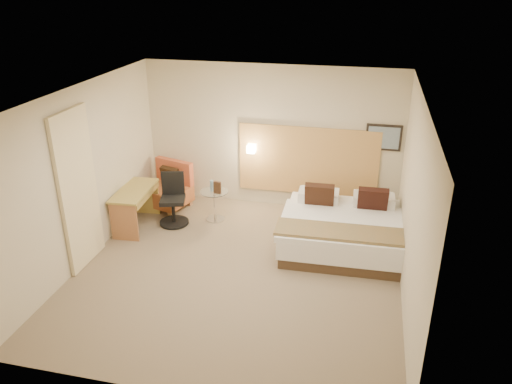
% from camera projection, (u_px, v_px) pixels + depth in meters
% --- Properties ---
extents(floor, '(4.80, 5.00, 0.02)m').
position_uv_depth(floor, '(238.00, 271.00, 7.60)').
color(floor, '#7B6952').
rests_on(floor, ground).
extents(ceiling, '(4.80, 5.00, 0.02)m').
position_uv_depth(ceiling, '(235.00, 94.00, 6.50)').
color(ceiling, silver).
rests_on(ceiling, floor).
extents(wall_back, '(4.80, 0.02, 2.70)m').
position_uv_depth(wall_back, '(271.00, 137.00, 9.29)').
color(wall_back, beige).
rests_on(wall_back, floor).
extents(wall_front, '(4.80, 0.02, 2.70)m').
position_uv_depth(wall_front, '(170.00, 291.00, 4.81)').
color(wall_front, beige).
rests_on(wall_front, floor).
extents(wall_left, '(0.02, 5.00, 2.70)m').
position_uv_depth(wall_left, '(83.00, 176.00, 7.54)').
color(wall_left, beige).
rests_on(wall_left, floor).
extents(wall_right, '(0.02, 5.00, 2.70)m').
position_uv_depth(wall_right, '(414.00, 206.00, 6.56)').
color(wall_right, beige).
rests_on(wall_right, floor).
extents(headboard_panel, '(2.60, 0.04, 1.30)m').
position_uv_depth(headboard_panel, '(308.00, 161.00, 9.27)').
color(headboard_panel, tan).
rests_on(headboard_panel, wall_back).
extents(art_frame, '(0.62, 0.03, 0.47)m').
position_uv_depth(art_frame, '(384.00, 137.00, 8.79)').
color(art_frame, black).
rests_on(art_frame, wall_back).
extents(art_canvas, '(0.54, 0.01, 0.39)m').
position_uv_depth(art_canvas, '(384.00, 138.00, 8.77)').
color(art_canvas, gray).
rests_on(art_canvas, wall_back).
extents(lamp_arm, '(0.02, 0.12, 0.02)m').
position_uv_depth(lamp_arm, '(252.00, 148.00, 9.36)').
color(lamp_arm, silver).
rests_on(lamp_arm, wall_back).
extents(lamp_shade, '(0.15, 0.15, 0.15)m').
position_uv_depth(lamp_shade, '(251.00, 149.00, 9.31)').
color(lamp_shade, '#F9E8C2').
rests_on(lamp_shade, wall_back).
extents(curtain, '(0.06, 0.90, 2.42)m').
position_uv_depth(curtain, '(78.00, 190.00, 7.36)').
color(curtain, beige).
rests_on(curtain, wall_left).
extents(bottle_a, '(0.07, 0.07, 0.20)m').
position_uv_depth(bottle_a, '(212.00, 186.00, 8.93)').
color(bottle_a, '#789EB9').
rests_on(bottle_a, side_table).
extents(menu_folder, '(0.14, 0.07, 0.22)m').
position_uv_depth(menu_folder, '(217.00, 188.00, 8.83)').
color(menu_folder, '#3A2518').
rests_on(menu_folder, side_table).
extents(bed, '(2.06, 2.00, 0.98)m').
position_uv_depth(bed, '(343.00, 228.00, 8.20)').
color(bed, '#443222').
rests_on(bed, floor).
extents(lounge_chair, '(1.00, 0.93, 0.87)m').
position_uv_depth(lounge_chair, '(168.00, 189.00, 9.58)').
color(lounge_chair, tan).
rests_on(lounge_chair, floor).
extents(side_table, '(0.59, 0.59, 0.56)m').
position_uv_depth(side_table, '(215.00, 204.00, 9.05)').
color(side_table, silver).
rests_on(side_table, floor).
extents(desk, '(0.59, 1.16, 0.71)m').
position_uv_depth(desk, '(136.00, 198.00, 8.72)').
color(desk, '#A28D3F').
rests_on(desk, floor).
extents(desk_chair, '(0.64, 0.64, 0.93)m').
position_uv_depth(desk_chair, '(173.00, 203.00, 8.91)').
color(desk_chair, black).
rests_on(desk_chair, floor).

